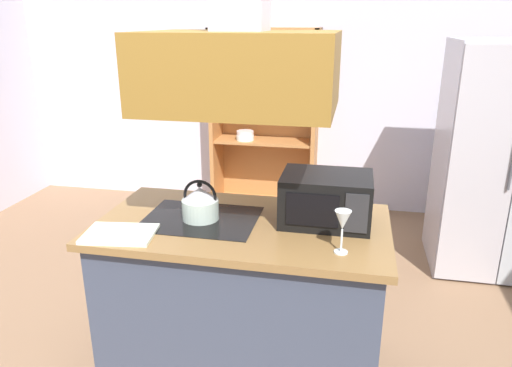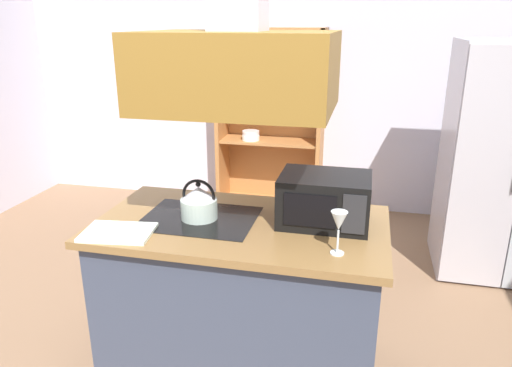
% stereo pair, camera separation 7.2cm
% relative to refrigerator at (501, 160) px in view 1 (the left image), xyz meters
% --- Properties ---
extents(wall_back, '(6.00, 0.12, 2.70)m').
position_rel_refrigerator_xyz_m(wall_back, '(-1.77, 1.10, 0.46)').
color(wall_back, silver).
rests_on(wall_back, ground).
extents(kitchen_island, '(1.52, 0.84, 0.90)m').
position_rel_refrigerator_xyz_m(kitchen_island, '(-1.67, -1.60, -0.44)').
color(kitchen_island, '#394255').
rests_on(kitchen_island, ground).
extents(range_hood, '(0.90, 0.70, 1.20)m').
position_rel_refrigerator_xyz_m(range_hood, '(-1.67, -1.60, 0.90)').
color(range_hood, olive).
extents(refrigerator, '(0.90, 0.77, 1.78)m').
position_rel_refrigerator_xyz_m(refrigerator, '(0.00, 0.00, 0.00)').
color(refrigerator, '#B2B2BE').
rests_on(refrigerator, ground).
extents(dish_cabinet, '(1.06, 0.40, 1.84)m').
position_rel_refrigerator_xyz_m(dish_cabinet, '(-2.02, 0.89, -0.08)').
color(dish_cabinet, '#B7763E').
rests_on(dish_cabinet, ground).
extents(kettle, '(0.20, 0.20, 0.22)m').
position_rel_refrigerator_xyz_m(kettle, '(-1.90, -1.60, 0.10)').
color(kettle, '#AEC2B5').
rests_on(kettle, kitchen_island).
extents(cutting_board, '(0.37, 0.28, 0.02)m').
position_rel_refrigerator_xyz_m(cutting_board, '(-2.22, -1.88, 0.02)').
color(cutting_board, white).
rests_on(cutting_board, kitchen_island).
extents(microwave, '(0.46, 0.35, 0.26)m').
position_rel_refrigerator_xyz_m(microwave, '(-1.24, -1.50, 0.14)').
color(microwave, black).
rests_on(microwave, kitchen_island).
extents(wine_glass_on_counter, '(0.08, 0.08, 0.21)m').
position_rel_refrigerator_xyz_m(wine_glass_on_counter, '(-1.15, -1.84, 0.16)').
color(wine_glass_on_counter, silver).
rests_on(wine_glass_on_counter, kitchen_island).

